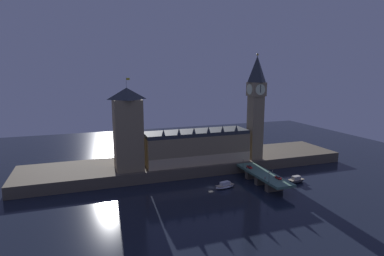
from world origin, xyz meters
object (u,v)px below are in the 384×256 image
clock_tower (256,104)px  victoria_tower (128,129)px  car_northbound_lead (249,167)px  car_southbound_lead (278,178)px  pedestrian_far_rail (247,168)px  boat_upstream (225,186)px  street_lamp_far (243,162)px  boat_downstream (296,180)px  street_lamp_near (269,176)px  pedestrian_mid_walk (272,172)px  pedestrian_near_rail (265,178)px

clock_tower → victoria_tower: bearing=177.3°
car_northbound_lead → car_southbound_lead: car_northbound_lead is taller
pedestrian_far_rail → boat_upstream: (-19.12, -9.53, -6.13)m
pedestrian_far_rail → street_lamp_far: 4.73m
street_lamp_far → pedestrian_far_rail: bearing=-83.9°
car_northbound_lead → boat_downstream: size_ratio=0.39×
pedestrian_far_rail → boat_upstream: 22.22m
car_northbound_lead → street_lamp_near: street_lamp_near is taller
victoria_tower → street_lamp_near: bearing=-35.9°
street_lamp_far → pedestrian_mid_walk: bearing=-55.6°
car_southbound_lead → boat_upstream: (-27.05, 12.58, -5.87)m
clock_tower → pedestrian_near_rail: size_ratio=43.49×
street_lamp_near → boat_upstream: street_lamp_near is taller
clock_tower → boat_downstream: size_ratio=6.27×
victoria_tower → pedestrian_far_rail: victoria_tower is taller
pedestrian_far_rail → boat_downstream: bearing=-31.1°
boat_upstream → boat_downstream: boat_downstream is taller
pedestrian_near_rail → boat_downstream: pedestrian_near_rail is taller
pedestrian_near_rail → pedestrian_mid_walk: bearing=39.7°
pedestrian_mid_walk → boat_downstream: bearing=-11.9°
victoria_tower → street_lamp_far: bearing=-16.3°
pedestrian_near_rail → pedestrian_far_rail: size_ratio=0.98×
street_lamp_near → boat_downstream: bearing=21.7°
clock_tower → pedestrian_mid_walk: (-6.14, -32.04, -37.05)m
pedestrian_mid_walk → pedestrian_near_rail: bearing=-140.3°
pedestrian_far_rail → boat_upstream: bearing=-153.5°
victoria_tower → pedestrian_mid_walk: size_ratio=31.84×
car_northbound_lead → pedestrian_near_rail: size_ratio=2.69×
boat_upstream → boat_downstream: 45.03m
pedestrian_mid_walk → street_lamp_far: size_ratio=0.29×
pedestrian_near_rail → street_lamp_far: 24.98m
boat_upstream → clock_tower: bearing=39.3°
pedestrian_near_rail → street_lamp_far: size_ratio=0.27×
clock_tower → car_northbound_lead: bearing=-127.2°
street_lamp_far → clock_tower: bearing=43.1°
victoria_tower → car_northbound_lead: (71.49, -22.55, -24.67)m
pedestrian_mid_walk → boat_upstream: 30.46m
street_lamp_near → pedestrian_near_rail: bearing=85.1°
clock_tower → street_lamp_far: size_ratio=11.86×
pedestrian_near_rail → boat_downstream: (25.52, 5.66, -6.01)m
pedestrian_near_rail → pedestrian_far_rail: 21.08m
clock_tower → pedestrian_mid_walk: bearing=-100.8°
car_northbound_lead → boat_upstream: (-21.76, -10.72, -5.97)m
car_northbound_lead → boat_upstream: car_northbound_lead is taller
street_lamp_near → victoria_tower: bearing=144.1°
car_southbound_lead → victoria_tower: bearing=149.2°
car_southbound_lead → street_lamp_far: 27.33m
car_northbound_lead → pedestrian_near_rail: pedestrian_near_rail is taller
clock_tower → pedestrian_far_rail: bearing=-130.2°
street_lamp_near → street_lamp_far: street_lamp_near is taller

